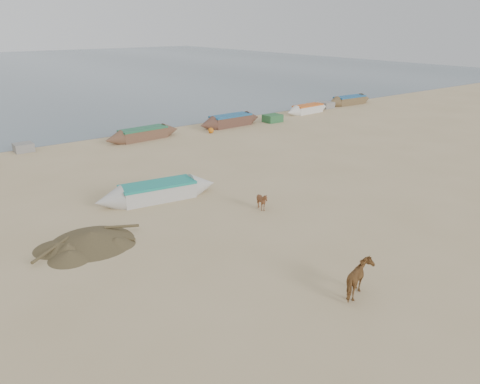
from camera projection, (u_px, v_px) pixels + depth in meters
name	position (u px, v px, depth m)	size (l,w,h in m)	color
ground	(301.00, 243.00, 18.50)	(140.00, 140.00, 0.00)	tan
cow_adult	(359.00, 279.00, 14.77)	(0.64, 1.40, 1.18)	brown
calf_front	(262.00, 201.00, 21.62)	(0.71, 0.80, 0.88)	brown
near_canoe	(158.00, 191.00, 22.92)	(6.12, 1.33, 0.85)	beige
debris_pile	(92.00, 237.00, 18.46)	(3.33, 3.33, 0.48)	brown
waterline_canoes	(124.00, 136.00, 33.89)	(60.71, 4.36, 0.95)	brown
beach_clutter	(171.00, 131.00, 36.16)	(46.97, 3.79, 0.64)	#327046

